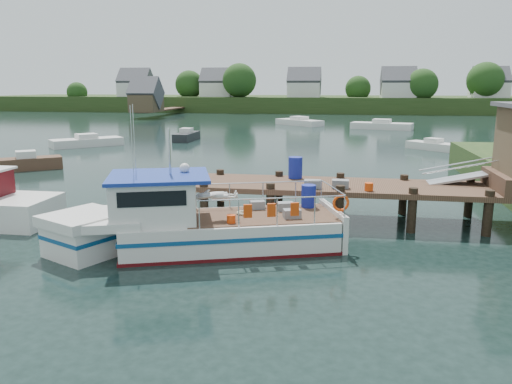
% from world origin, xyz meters
% --- Properties ---
extents(ground_plane, '(160.00, 160.00, 0.00)m').
position_xyz_m(ground_plane, '(0.00, 0.00, 0.00)').
color(ground_plane, black).
extents(far_shore, '(140.00, 42.55, 9.22)m').
position_xyz_m(far_shore, '(0.01, 82.37, 2.10)').
color(far_shore, '#2B401A').
rests_on(far_shore, ground).
extents(dock, '(16.60, 3.00, 4.78)m').
position_xyz_m(dock, '(6.51, 0.01, 2.24)').
color(dock, '#4E3425').
rests_on(dock, ground).
extents(lobster_boat, '(9.26, 5.17, 4.54)m').
position_xyz_m(lobster_boat, '(-2.52, -4.36, 0.82)').
color(lobster_boat, silver).
rests_on(lobster_boat, ground).
extents(moored_rowboat, '(4.02, 3.50, 1.16)m').
position_xyz_m(moored_rowboat, '(-16.95, 8.60, 0.43)').
color(moored_rowboat, '#4E3425').
rests_on(moored_rowboat, ground).
extents(moored_far, '(7.38, 4.15, 1.19)m').
position_xyz_m(moored_far, '(6.75, 41.82, 0.44)').
color(moored_far, silver).
rests_on(moored_far, ground).
extents(moored_a, '(5.54, 5.43, 1.07)m').
position_xyz_m(moored_a, '(-19.22, 20.35, 0.40)').
color(moored_a, silver).
rests_on(moored_a, ground).
extents(moored_b, '(4.14, 3.95, 0.94)m').
position_xyz_m(moored_b, '(9.33, 22.68, 0.35)').
color(moored_b, silver).
rests_on(moored_b, ground).
extents(moored_d, '(6.59, 6.19, 1.15)m').
position_xyz_m(moored_d, '(-3.32, 46.19, 0.43)').
color(moored_d, silver).
rests_on(moored_d, ground).
extents(moored_e, '(1.49, 4.22, 1.16)m').
position_xyz_m(moored_e, '(-12.26, 26.22, 0.43)').
color(moored_e, black).
rests_on(moored_e, ground).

